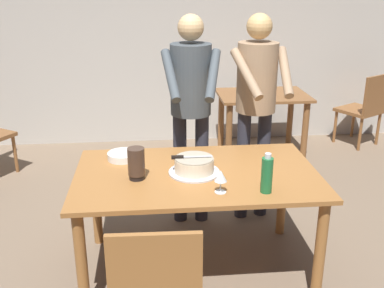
% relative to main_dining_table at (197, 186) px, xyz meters
% --- Properties ---
extents(ground_plane, '(14.00, 14.00, 0.00)m').
position_rel_main_dining_table_xyz_m(ground_plane, '(0.00, 0.00, -0.65)').
color(ground_plane, '#7A6651').
extents(back_wall, '(10.00, 0.12, 2.70)m').
position_rel_main_dining_table_xyz_m(back_wall, '(0.00, 2.83, 0.70)').
color(back_wall, '#BCB7AD').
rests_on(back_wall, ground_plane).
extents(main_dining_table, '(1.61, 0.98, 0.75)m').
position_rel_main_dining_table_xyz_m(main_dining_table, '(0.00, 0.00, 0.00)').
color(main_dining_table, '#9E6633').
rests_on(main_dining_table, ground_plane).
extents(cake_on_platter, '(0.34, 0.34, 0.11)m').
position_rel_main_dining_table_xyz_m(cake_on_platter, '(-0.02, -0.01, 0.15)').
color(cake_on_platter, silver).
rests_on(cake_on_platter, main_dining_table).
extents(cake_knife, '(0.27, 0.03, 0.02)m').
position_rel_main_dining_table_xyz_m(cake_knife, '(-0.09, -0.01, 0.22)').
color(cake_knife, silver).
rests_on(cake_knife, cake_on_platter).
extents(plate_stack, '(0.22, 0.22, 0.05)m').
position_rel_main_dining_table_xyz_m(plate_stack, '(-0.50, 0.28, 0.13)').
color(plate_stack, white).
rests_on(plate_stack, main_dining_table).
extents(wine_glass_near, '(0.08, 0.08, 0.14)m').
position_rel_main_dining_table_xyz_m(wine_glass_near, '(0.11, -0.31, 0.20)').
color(wine_glass_near, silver).
rests_on(wine_glass_near, main_dining_table).
extents(water_bottle, '(0.07, 0.07, 0.25)m').
position_rel_main_dining_table_xyz_m(water_bottle, '(0.39, -0.33, 0.22)').
color(water_bottle, '#1E6B38').
rests_on(water_bottle, main_dining_table).
extents(hurricane_lamp, '(0.11, 0.11, 0.21)m').
position_rel_main_dining_table_xyz_m(hurricane_lamp, '(-0.39, -0.07, 0.21)').
color(hurricane_lamp, black).
rests_on(hurricane_lamp, main_dining_table).
extents(person_cutting_cake, '(0.47, 0.56, 1.72)m').
position_rel_main_dining_table_xyz_m(person_cutting_cake, '(0.03, 0.70, 0.43)').
color(person_cutting_cake, '#2D2D38').
rests_on(person_cutting_cake, ground_plane).
extents(person_standing_beside, '(0.46, 0.57, 1.72)m').
position_rel_main_dining_table_xyz_m(person_standing_beside, '(0.56, 0.73, 0.43)').
color(person_standing_beside, '#2D2D38').
rests_on(person_standing_beside, ground_plane).
extents(background_table, '(1.00, 0.70, 0.74)m').
position_rel_main_dining_table_xyz_m(background_table, '(0.98, 2.13, -0.07)').
color(background_table, brown).
rests_on(background_table, ground_plane).
extents(background_chair_0, '(0.60, 0.60, 0.90)m').
position_rel_main_dining_table_xyz_m(background_chair_0, '(2.31, 2.36, -0.16)').
color(background_chair_0, brown).
rests_on(background_chair_0, ground_plane).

